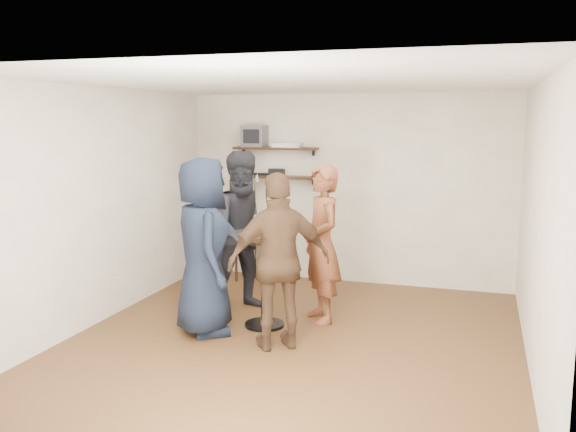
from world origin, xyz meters
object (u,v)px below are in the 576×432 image
object	(u,v)px
person_navy	(203,247)
crt_monitor	(255,136)
side_table	(254,246)
person_plaid	(322,244)
person_brown	(280,262)
radio	(277,172)
dvd_deck	(288,145)
drinks_table	(264,267)
person_dark	(246,231)

from	to	relation	value
person_navy	crt_monitor	bearing A→B (deg)	-27.55
person_navy	side_table	bearing A→B (deg)	-27.82
person_plaid	person_brown	world-z (taller)	person_plaid
crt_monitor	side_table	distance (m)	1.55
side_table	person_navy	size ratio (longest dim) A/B	0.31
person_plaid	person_navy	world-z (taller)	person_navy
radio	person_plaid	world-z (taller)	person_plaid
dvd_deck	drinks_table	world-z (taller)	dvd_deck
dvd_deck	person_dark	distance (m)	1.78
person_plaid	person_dark	size ratio (longest dim) A/B	0.93
radio	drinks_table	size ratio (longest dim) A/B	0.21
crt_monitor	person_plaid	distance (m)	2.45
dvd_deck	side_table	xyz separation A→B (m)	(-0.45, -0.17, -1.42)
person_dark	person_navy	xyz separation A→B (m)	(-0.12, -0.89, -0.01)
person_dark	drinks_table	bearing A→B (deg)	-90.00
drinks_table	person_navy	size ratio (longest dim) A/B	0.55
drinks_table	person_navy	xyz separation A→B (m)	(-0.54, -0.38, 0.27)
dvd_deck	person_plaid	world-z (taller)	dvd_deck
dvd_deck	person_navy	bearing A→B (deg)	-93.85
dvd_deck	side_table	distance (m)	1.50
side_table	person_plaid	distance (m)	2.05
radio	drinks_table	distance (m)	2.26
dvd_deck	person_dark	xyz separation A→B (m)	(-0.04, -1.51, -0.95)
person_plaid	person_navy	xyz separation A→B (m)	(-1.08, -0.76, 0.05)
drinks_table	person_navy	bearing A→B (deg)	-144.77
person_navy	person_dark	bearing A→B (deg)	-43.16
person_dark	person_navy	bearing A→B (deg)	-136.84
side_table	crt_monitor	bearing A→B (deg)	101.09
person_brown	radio	bearing A→B (deg)	-103.79
dvd_deck	side_table	world-z (taller)	dvd_deck
drinks_table	side_table	bearing A→B (deg)	114.19
dvd_deck	drinks_table	distance (m)	2.40
dvd_deck	person_brown	bearing A→B (deg)	-73.98
dvd_deck	person_navy	xyz separation A→B (m)	(-0.16, -2.40, -0.96)
dvd_deck	crt_monitor	bearing A→B (deg)	180.00
crt_monitor	person_navy	xyz separation A→B (m)	(0.32, -2.40, -1.08)
radio	side_table	xyz separation A→B (m)	(-0.28, -0.17, -1.04)
crt_monitor	person_brown	world-z (taller)	crt_monitor
drinks_table	person_plaid	world-z (taller)	person_plaid
person_dark	crt_monitor	bearing A→B (deg)	67.68
radio	side_table	size ratio (longest dim) A/B	0.38
crt_monitor	person_brown	xyz separation A→B (m)	(1.22, -2.57, -1.14)
person_plaid	person_brown	bearing A→B (deg)	-45.67
person_navy	drinks_table	bearing A→B (deg)	-90.00
person_navy	person_brown	distance (m)	0.92
drinks_table	person_dark	size ratio (longest dim) A/B	0.55
dvd_deck	radio	xyz separation A→B (m)	(-0.17, 0.00, -0.38)
person_plaid	person_dark	world-z (taller)	person_dark
crt_monitor	dvd_deck	distance (m)	0.50
dvd_deck	person_brown	size ratio (longest dim) A/B	0.23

